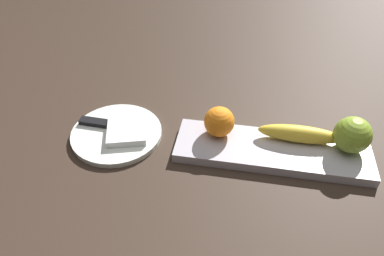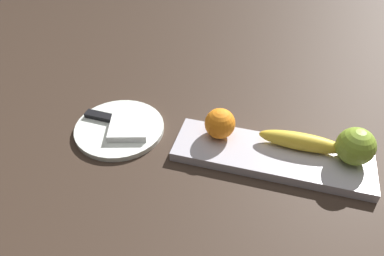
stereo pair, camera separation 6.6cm
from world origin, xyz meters
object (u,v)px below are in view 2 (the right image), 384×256
at_px(orange_near_apple, 220,124).
at_px(folded_napkin, 129,126).
at_px(banana, 301,142).
at_px(dinner_plate, 120,128).
at_px(knife, 107,118).
at_px(apple, 356,146).
at_px(fruit_tray, 271,156).

relative_size(orange_near_apple, folded_napkin, 0.69).
height_order(orange_near_apple, folded_napkin, orange_near_apple).
relative_size(banana, folded_napkin, 1.85).
bearing_deg(orange_near_apple, dinner_plate, -174.00).
bearing_deg(banana, knife, 2.60).
height_order(banana, dinner_plate, banana).
bearing_deg(dinner_plate, apple, 2.66).
relative_size(apple, knife, 0.46).
relative_size(banana, dinner_plate, 0.87).
bearing_deg(banana, apple, 176.59).
bearing_deg(orange_near_apple, folded_napkin, -173.26).
relative_size(apple, banana, 0.43).
height_order(dinner_plate, knife, knife).
bearing_deg(orange_near_apple, fruit_tray, -11.48).
relative_size(banana, knife, 1.07).
bearing_deg(apple, orange_near_apple, 179.85).
relative_size(fruit_tray, banana, 2.33).
distance_m(folded_napkin, knife, 0.07).
bearing_deg(apple, banana, 175.90).
xyz_separation_m(fruit_tray, folded_napkin, (-0.35, 0.00, 0.01)).
height_order(apple, orange_near_apple, apple).
xyz_separation_m(orange_near_apple, dinner_plate, (-0.25, -0.03, -0.05)).
distance_m(orange_near_apple, folded_napkin, 0.23).
bearing_deg(dinner_plate, knife, 156.59).
height_order(fruit_tray, knife, knife).
bearing_deg(fruit_tray, folded_napkin, 180.00).
bearing_deg(folded_napkin, banana, 4.65).
distance_m(fruit_tray, dinner_plate, 0.38).
distance_m(banana, folded_napkin, 0.41).
bearing_deg(dinner_plate, orange_near_apple, 6.00).
height_order(banana, orange_near_apple, orange_near_apple).
bearing_deg(fruit_tray, knife, 177.62).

